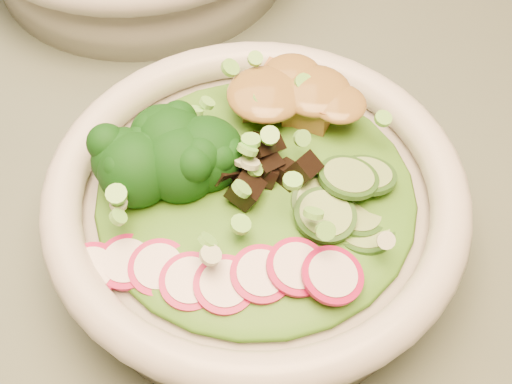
{
  "coord_description": "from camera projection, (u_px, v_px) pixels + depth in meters",
  "views": [
    {
      "loc": [
        -0.18,
        -0.26,
        1.13
      ],
      "look_at": [
        -0.21,
        -0.02,
        0.8
      ],
      "focal_mm": 50.0,
      "sensor_mm": 36.0,
      "label": 1
    }
  ],
  "objects": [
    {
      "name": "salad_bowl",
      "position": [
        256.0,
        211.0,
        0.42
      ],
      "size": [
        0.24,
        0.24,
        0.07
      ],
      "rotation": [
        0.0,
        0.0,
        0.09
      ],
      "color": "beige",
      "rests_on": "dining_table"
    },
    {
      "name": "lettuce_bed",
      "position": [
        256.0,
        191.0,
        0.41
      ],
      "size": [
        0.18,
        0.18,
        0.02
      ],
      "primitive_type": "ellipsoid",
      "color": "#2F6615",
      "rests_on": "salad_bowl"
    },
    {
      "name": "broccoli_florets",
      "position": [
        160.0,
        155.0,
        0.4
      ],
      "size": [
        0.08,
        0.07,
        0.04
      ],
      "primitive_type": null,
      "rotation": [
        0.0,
        0.0,
        0.09
      ],
      "color": "black",
      "rests_on": "salad_bowl"
    },
    {
      "name": "radish_slices",
      "position": [
        226.0,
        277.0,
        0.37
      ],
      "size": [
        0.1,
        0.05,
        0.02
      ],
      "primitive_type": null,
      "rotation": [
        0.0,
        0.0,
        0.09
      ],
      "color": "#9E0C3A",
      "rests_on": "salad_bowl"
    },
    {
      "name": "cucumber_slices",
      "position": [
        359.0,
        207.0,
        0.39
      ],
      "size": [
        0.07,
        0.07,
        0.03
      ],
      "primitive_type": null,
      "rotation": [
        0.0,
        0.0,
        0.09
      ],
      "color": "#87A35B",
      "rests_on": "salad_bowl"
    },
    {
      "name": "mushroom_heap",
      "position": [
        262.0,
        163.0,
        0.4
      ],
      "size": [
        0.07,
        0.07,
        0.04
      ],
      "primitive_type": null,
      "rotation": [
        0.0,
        0.0,
        0.09
      ],
      "color": "black",
      "rests_on": "salad_bowl"
    },
    {
      "name": "tofu_cubes",
      "position": [
        287.0,
        109.0,
        0.43
      ],
      "size": [
        0.09,
        0.06,
        0.03
      ],
      "primitive_type": null,
      "rotation": [
        0.0,
        0.0,
        0.09
      ],
      "color": "#9A6033",
      "rests_on": "salad_bowl"
    },
    {
      "name": "peanut_sauce",
      "position": [
        287.0,
        96.0,
        0.42
      ],
      "size": [
        0.06,
        0.05,
        0.01
      ],
      "primitive_type": "ellipsoid",
      "color": "brown",
      "rests_on": "tofu_cubes"
    },
    {
      "name": "scallion_garnish",
      "position": [
        256.0,
        168.0,
        0.39
      ],
      "size": [
        0.17,
        0.17,
        0.02
      ],
      "primitive_type": null,
      "color": "#6CC044",
      "rests_on": "salad_bowl"
    }
  ]
}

